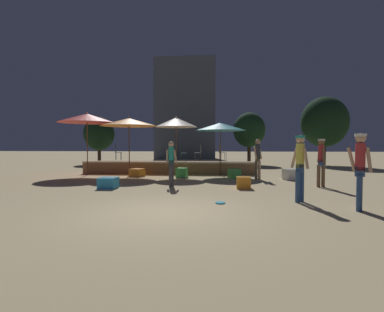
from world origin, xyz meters
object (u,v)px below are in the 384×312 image
person_3 (321,159)px  background_tree_1 (99,134)px  patio_umbrella_0 (220,127)px  person_4 (258,157)px  person_1 (171,162)px  bistro_chair_0 (182,151)px  background_tree_2 (324,122)px  background_tree_0 (249,130)px  patio_umbrella_3 (176,122)px  cube_seat_4 (243,183)px  cube_seat_0 (137,173)px  cube_seat_1 (290,174)px  bistro_chair_1 (221,151)px  patio_umbrella_2 (87,118)px  cube_seat_2 (108,183)px  cube_seat_3 (182,173)px  bistro_chair_2 (199,151)px  bistro_chair_3 (117,151)px  frisbee_disc (220,203)px  person_2 (360,166)px  person_0 (300,163)px  cube_seat_5 (234,174)px

person_3 → background_tree_1: background_tree_1 is taller
patio_umbrella_0 → person_4: (1.70, -1.74, -1.50)m
person_1 → person_3: size_ratio=0.95×
bistro_chair_0 → background_tree_2: background_tree_2 is taller
background_tree_0 → patio_umbrella_0: bearing=-105.3°
person_3 → background_tree_2: 13.25m
person_1 → background_tree_1: size_ratio=0.44×
patio_umbrella_3 → cube_seat_4: (3.08, -4.25, -2.53)m
cube_seat_0 → patio_umbrella_3: bearing=16.8°
person_4 → background_tree_0: bearing=-49.1°
cube_seat_1 → bistro_chair_1: size_ratio=0.73×
patio_umbrella_2 → patio_umbrella_3: bearing=1.1°
cube_seat_2 → bistro_chair_0: (2.05, 5.72, 1.03)m
cube_seat_3 → bistro_chair_2: 2.91m
person_4 → bistro_chair_3: (-7.84, 3.47, 0.19)m
bistro_chair_2 → frisbee_disc: size_ratio=3.29×
person_3 → patio_umbrella_2: bearing=-27.5°
frisbee_disc → background_tree_1: background_tree_1 is taller
person_2 → background_tree_0: 17.05m
bistro_chair_0 → background_tree_0: bearing=-35.9°
person_2 → bistro_chair_1: person_2 is taller
patio_umbrella_3 → bistro_chair_1: (2.35, 1.94, -1.51)m
patio_umbrella_0 → cube_seat_1: 4.27m
cube_seat_3 → bistro_chair_2: bistro_chair_2 is taller
bistro_chair_1 → background_tree_1: 12.32m
person_0 → background_tree_1: bearing=87.3°
person_1 → cube_seat_0: bearing=-134.9°
bistro_chair_2 → background_tree_1: background_tree_1 is taller
person_4 → frisbee_disc: size_ratio=6.77×
cube_seat_1 → person_3: bearing=-76.0°
bistro_chair_2 → person_1: bearing=-3.6°
person_0 → person_2: person_2 is taller
person_3 → bistro_chair_3: bearing=-39.4°
frisbee_disc → background_tree_2: bearing=62.7°
patio_umbrella_3 → cube_seat_5: 4.01m
frisbee_disc → background_tree_1: (-9.93, 16.06, 2.47)m
patio_umbrella_0 → bistro_chair_1: bearing=87.1°
person_0 → bistro_chair_1: (-2.07, 8.70, 0.14)m
person_4 → background_tree_2: (6.36, 9.97, 2.30)m
cube_seat_3 → frisbee_disc: 6.55m
patio_umbrella_3 → cube_seat_3: patio_umbrella_3 is taller
cube_seat_3 → cube_seat_4: (2.68, -3.40, -0.02)m
patio_umbrella_0 → person_3: patio_umbrella_0 is taller
patio_umbrella_3 → background_tree_1: bearing=130.9°
cube_seat_2 → cube_seat_3: cube_seat_3 is taller
person_1 → bistro_chair_0: size_ratio=1.92×
cube_seat_0 → person_1: person_1 is taller
cube_seat_4 → bistro_chair_1: (-0.73, 6.19, 1.01)m
patio_umbrella_3 → bistro_chair_2: 2.59m
patio_umbrella_3 → patio_umbrella_0: bearing=9.8°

